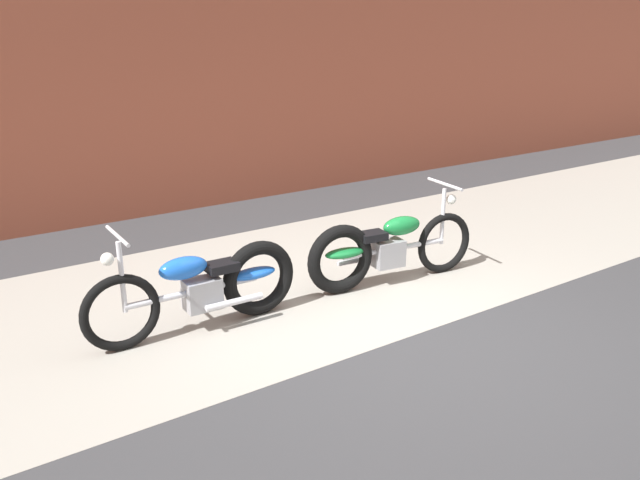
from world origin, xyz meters
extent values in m
plane|color=#38383A|center=(0.00, 0.00, 0.00)|extent=(80.00, 80.00, 0.00)
cube|color=#9E998E|center=(0.00, 1.75, 0.00)|extent=(36.00, 3.50, 0.01)
cube|color=brown|center=(0.00, 5.20, 2.73)|extent=(36.00, 0.50, 5.46)
torus|color=black|center=(-2.13, 1.20, 0.34)|extent=(0.68, 0.10, 0.68)
torus|color=black|center=(-0.83, 1.17, 0.36)|extent=(0.73, 0.15, 0.73)
cylinder|color=silver|center=(-1.48, 1.19, 0.38)|extent=(1.24, 0.09, 0.06)
cube|color=#99999E|center=(-1.40, 1.18, 0.34)|extent=(0.33, 0.23, 0.28)
ellipsoid|color=blue|center=(-1.56, 1.19, 0.62)|extent=(0.44, 0.20, 0.20)
ellipsoid|color=blue|center=(-0.88, 1.17, 0.42)|extent=(0.44, 0.19, 0.10)
cube|color=black|center=(-1.20, 1.18, 0.56)|extent=(0.28, 0.21, 0.08)
cylinder|color=silver|center=(-2.09, 1.20, 0.65)|extent=(0.05, 0.05, 0.62)
cylinder|color=silver|center=(-2.09, 1.20, 1.01)|extent=(0.05, 0.58, 0.03)
sphere|color=white|center=(-2.19, 1.20, 0.83)|extent=(0.11, 0.11, 0.11)
cylinder|color=silver|center=(-1.16, 1.03, 0.26)|extent=(0.55, 0.07, 0.06)
torus|color=black|center=(1.39, 0.98, 0.34)|extent=(0.68, 0.17, 0.68)
torus|color=black|center=(0.10, 1.15, 0.36)|extent=(0.74, 0.23, 0.73)
cylinder|color=silver|center=(0.74, 1.06, 0.38)|extent=(1.23, 0.22, 0.06)
cube|color=#99999E|center=(0.67, 1.07, 0.34)|extent=(0.35, 0.26, 0.28)
ellipsoid|color=#197A38|center=(0.82, 1.05, 0.62)|extent=(0.46, 0.25, 0.20)
ellipsoid|color=#197A38|center=(0.15, 1.14, 0.42)|extent=(0.46, 0.24, 0.10)
cube|color=black|center=(0.47, 1.10, 0.56)|extent=(0.30, 0.24, 0.08)
cylinder|color=silver|center=(1.35, 0.98, 0.65)|extent=(0.05, 0.05, 0.62)
cylinder|color=silver|center=(1.35, 0.98, 1.01)|extent=(0.11, 0.58, 0.03)
sphere|color=white|center=(1.45, 0.97, 0.83)|extent=(0.11, 0.11, 0.11)
cylinder|color=silver|center=(0.45, 1.26, 0.26)|extent=(0.55, 0.13, 0.06)
camera|label=1|loc=(-3.51, -3.76, 2.63)|focal=36.05mm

